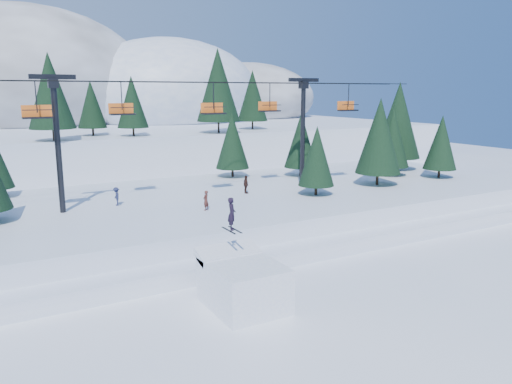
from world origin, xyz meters
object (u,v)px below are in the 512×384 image
chairlift (188,119)px  banner_near (300,257)px  banner_far (355,240)px  jump_kicker (243,282)px

chairlift → banner_near: (2.82, -12.77, -8.78)m
chairlift → banner_far: size_ratio=17.32×
banner_near → banner_far: same height
chairlift → banner_far: 16.94m
jump_kicker → chairlift: bearing=77.6°
banner_near → banner_far: (5.85, 1.16, 0.00)m
banner_near → jump_kicker: bearing=-148.2°
jump_kicker → banner_near: bearing=31.8°
jump_kicker → banner_far: 13.43m
jump_kicker → chairlift: (3.70, 16.81, 7.96)m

